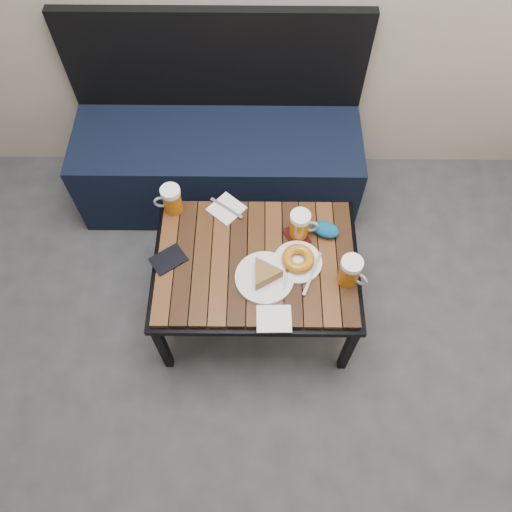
{
  "coord_description": "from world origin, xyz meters",
  "views": [
    {
      "loc": [
        0.17,
        0.04,
        2.21
      ],
      "look_at": [
        0.16,
        1.04,
        0.5
      ],
      "focal_mm": 35.0,
      "sensor_mm": 36.0,
      "label": 1
    }
  ],
  "objects_px": {
    "bench": "(219,157)",
    "passport_navy": "(168,259)",
    "beer_mug_right": "(350,271)",
    "beer_mug_centre": "(300,225)",
    "plate_bagel": "(298,260)",
    "cafe_table": "(256,265)",
    "passport_burgundy": "(297,236)",
    "beer_mug_left": "(171,199)",
    "plate_pie": "(265,275)",
    "knit_pouch": "(325,229)"
  },
  "relations": [
    {
      "from": "beer_mug_right",
      "to": "passport_burgundy",
      "type": "relative_size",
      "value": 1.2
    },
    {
      "from": "bench",
      "to": "beer_mug_right",
      "type": "bearing_deg",
      "value": -55.31
    },
    {
      "from": "cafe_table",
      "to": "beer_mug_centre",
      "type": "distance_m",
      "value": 0.24
    },
    {
      "from": "plate_pie",
      "to": "passport_burgundy",
      "type": "distance_m",
      "value": 0.24
    },
    {
      "from": "plate_pie",
      "to": "passport_burgundy",
      "type": "relative_size",
      "value": 2.07
    },
    {
      "from": "bench",
      "to": "cafe_table",
      "type": "distance_m",
      "value": 0.76
    },
    {
      "from": "bench",
      "to": "beer_mug_centre",
      "type": "xyz_separation_m",
      "value": [
        0.37,
        -0.59,
        0.27
      ]
    },
    {
      "from": "bench",
      "to": "plate_pie",
      "type": "xyz_separation_m",
      "value": [
        0.23,
        -0.81,
        0.23
      ]
    },
    {
      "from": "beer_mug_left",
      "to": "plate_bagel",
      "type": "relative_size",
      "value": 0.53
    },
    {
      "from": "passport_navy",
      "to": "passport_burgundy",
      "type": "xyz_separation_m",
      "value": [
        0.52,
        0.12,
        -0.0
      ]
    },
    {
      "from": "passport_navy",
      "to": "knit_pouch",
      "type": "height_order",
      "value": "knit_pouch"
    },
    {
      "from": "beer_mug_centre",
      "to": "passport_navy",
      "type": "bearing_deg",
      "value": -166.05
    },
    {
      "from": "passport_navy",
      "to": "knit_pouch",
      "type": "xyz_separation_m",
      "value": [
        0.64,
        0.14,
        0.02
      ]
    },
    {
      "from": "beer_mug_left",
      "to": "passport_navy",
      "type": "distance_m",
      "value": 0.26
    },
    {
      "from": "bench",
      "to": "beer_mug_left",
      "type": "xyz_separation_m",
      "value": [
        -0.16,
        -0.47,
        0.27
      ]
    },
    {
      "from": "beer_mug_right",
      "to": "passport_navy",
      "type": "xyz_separation_m",
      "value": [
        -0.72,
        0.08,
        -0.06
      ]
    },
    {
      "from": "beer_mug_left",
      "to": "beer_mug_right",
      "type": "xyz_separation_m",
      "value": [
        0.72,
        -0.34,
        0.0
      ]
    },
    {
      "from": "beer_mug_centre",
      "to": "cafe_table",
      "type": "bearing_deg",
      "value": -144.51
    },
    {
      "from": "beer_mug_left",
      "to": "passport_navy",
      "type": "height_order",
      "value": "beer_mug_left"
    },
    {
      "from": "bench",
      "to": "passport_navy",
      "type": "xyz_separation_m",
      "value": [
        -0.16,
        -0.72,
        0.2
      ]
    },
    {
      "from": "bench",
      "to": "passport_navy",
      "type": "height_order",
      "value": "bench"
    },
    {
      "from": "cafe_table",
      "to": "beer_mug_right",
      "type": "relative_size",
      "value": 6.18
    },
    {
      "from": "beer_mug_centre",
      "to": "passport_navy",
      "type": "height_order",
      "value": "beer_mug_centre"
    },
    {
      "from": "cafe_table",
      "to": "plate_bagel",
      "type": "bearing_deg",
      "value": -5.02
    },
    {
      "from": "beer_mug_centre",
      "to": "plate_pie",
      "type": "relative_size",
      "value": 0.57
    },
    {
      "from": "cafe_table",
      "to": "passport_navy",
      "type": "height_order",
      "value": "passport_navy"
    },
    {
      "from": "cafe_table",
      "to": "beer_mug_centre",
      "type": "relative_size",
      "value": 6.31
    },
    {
      "from": "plate_pie",
      "to": "passport_navy",
      "type": "relative_size",
      "value": 1.73
    },
    {
      "from": "beer_mug_left",
      "to": "passport_burgundy",
      "type": "relative_size",
      "value": 1.17
    },
    {
      "from": "passport_navy",
      "to": "bench",
      "type": "bearing_deg",
      "value": 132.14
    },
    {
      "from": "passport_navy",
      "to": "beer_mug_right",
      "type": "bearing_deg",
      "value": 47.87
    },
    {
      "from": "beer_mug_right",
      "to": "knit_pouch",
      "type": "relative_size",
      "value": 1.18
    },
    {
      "from": "beer_mug_centre",
      "to": "plate_bagel",
      "type": "bearing_deg",
      "value": -94.15
    },
    {
      "from": "cafe_table",
      "to": "passport_burgundy",
      "type": "relative_size",
      "value": 7.44
    },
    {
      "from": "cafe_table",
      "to": "beer_mug_right",
      "type": "bearing_deg",
      "value": -13.55
    },
    {
      "from": "beer_mug_left",
      "to": "plate_pie",
      "type": "xyz_separation_m",
      "value": [
        0.39,
        -0.33,
        -0.04
      ]
    },
    {
      "from": "beer_mug_centre",
      "to": "plate_pie",
      "type": "height_order",
      "value": "beer_mug_centre"
    },
    {
      "from": "plate_bagel",
      "to": "bench",
      "type": "bearing_deg",
      "value": 116.33
    },
    {
      "from": "beer_mug_left",
      "to": "beer_mug_centre",
      "type": "height_order",
      "value": "same"
    },
    {
      "from": "beer_mug_left",
      "to": "beer_mug_right",
      "type": "height_order",
      "value": "beer_mug_right"
    },
    {
      "from": "passport_navy",
      "to": "beer_mug_centre",
      "type": "bearing_deg",
      "value": 68.29
    },
    {
      "from": "beer_mug_right",
      "to": "passport_navy",
      "type": "relative_size",
      "value": 1.01
    },
    {
      "from": "beer_mug_centre",
      "to": "knit_pouch",
      "type": "bearing_deg",
      "value": 2.99
    },
    {
      "from": "plate_bagel",
      "to": "beer_mug_right",
      "type": "bearing_deg",
      "value": -20.42
    },
    {
      "from": "beer_mug_right",
      "to": "plate_bagel",
      "type": "bearing_deg",
      "value": -163.56
    },
    {
      "from": "beer_mug_left",
      "to": "beer_mug_centre",
      "type": "relative_size",
      "value": 0.99
    },
    {
      "from": "cafe_table",
      "to": "plate_pie",
      "type": "distance_m",
      "value": 0.12
    },
    {
      "from": "cafe_table",
      "to": "passport_navy",
      "type": "relative_size",
      "value": 6.23
    },
    {
      "from": "cafe_table",
      "to": "beer_mug_left",
      "type": "relative_size",
      "value": 6.35
    },
    {
      "from": "bench",
      "to": "passport_burgundy",
      "type": "xyz_separation_m",
      "value": [
        0.36,
        -0.61,
        0.2
      ]
    }
  ]
}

